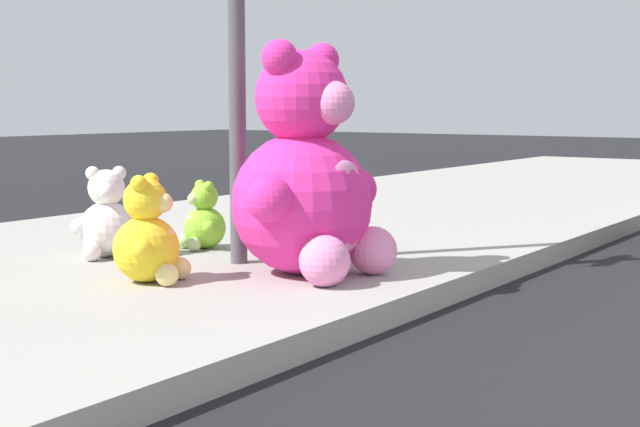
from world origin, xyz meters
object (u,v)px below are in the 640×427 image
(plush_yellow, at_px, (149,239))
(plush_white, at_px, (107,221))
(plush_pink_large, at_px, (307,182))
(plush_brown, at_px, (314,226))
(plush_lime, at_px, (203,221))
(plush_teal, at_px, (283,219))

(plush_yellow, distance_m, plush_white, 0.97)
(plush_pink_large, distance_m, plush_brown, 0.83)
(plush_lime, xyz_separation_m, plush_brown, (0.27, -0.78, -0.00))
(plush_yellow, bearing_deg, plush_teal, 7.07)
(plush_lime, distance_m, plush_brown, 0.83)
(plush_white, bearing_deg, plush_lime, -23.20)
(plush_teal, xyz_separation_m, plush_white, (-1.06, 0.67, 0.05))
(plush_pink_large, distance_m, plush_white, 1.51)
(plush_pink_large, relative_size, plush_lime, 2.86)
(plush_lime, bearing_deg, plush_yellow, -151.82)
(plush_teal, height_order, plush_white, plush_white)
(plush_yellow, relative_size, plush_white, 1.02)
(plush_white, bearing_deg, plush_teal, -32.37)
(plush_teal, relative_size, plush_white, 0.81)
(plush_pink_large, relative_size, plush_yellow, 2.22)
(plush_teal, relative_size, plush_lime, 1.02)
(plush_pink_large, height_order, plush_teal, plush_pink_large)
(plush_teal, height_order, plush_brown, plush_teal)
(plush_lime, relative_size, plush_white, 0.80)
(plush_teal, height_order, plush_lime, plush_teal)
(plush_teal, bearing_deg, plush_yellow, -172.93)
(plush_teal, bearing_deg, plush_pink_large, -134.73)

